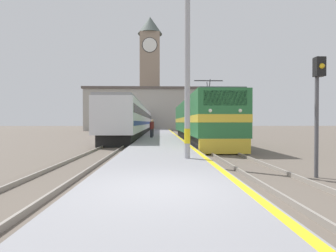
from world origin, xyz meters
The scene contains 12 objects.
ground_plane centered at (0.00, 30.00, 0.00)m, with size 200.00×200.00×0.00m, color #60564C.
platform centered at (0.00, 25.00, 0.16)m, with size 3.92×140.00×0.32m.
rail_track_near centered at (3.41, 25.00, 0.03)m, with size 2.83×140.00×0.16m.
rail_track_far centered at (-3.29, 25.00, 0.03)m, with size 2.83×140.00×0.16m.
locomotive_train centered at (3.41, 17.51, 1.94)m, with size 2.92×19.31×4.76m.
passenger_train centered at (-3.29, 30.30, 2.04)m, with size 2.92×37.24×3.78m.
catenary_mast centered at (1.16, 4.72, 4.60)m, with size 2.66×0.24×8.46m.
person_on_platform centered at (-0.85, 19.43, 1.20)m, with size 0.34×0.34×1.68m.
second_waiting_passenger centered at (-0.82, 21.47, 1.25)m, with size 0.34×0.34×1.76m.
clock_tower centered at (-2.50, 60.95, 15.27)m, with size 6.13×6.13×28.57m.
station_building centered at (-2.45, 52.99, 4.69)m, with size 27.82×8.08×9.33m.
signal_post centered at (4.93, 2.32, 2.56)m, with size 0.30×0.39×3.80m.
Camera 1 is at (-0.06, -5.78, 1.76)m, focal length 28.00 mm.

